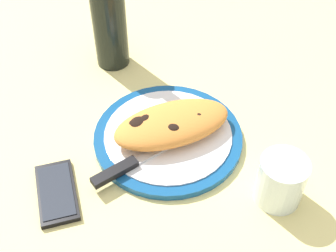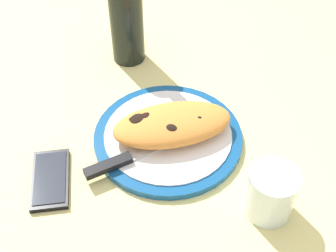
# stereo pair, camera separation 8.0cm
# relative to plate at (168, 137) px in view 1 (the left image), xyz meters

# --- Properties ---
(ground_plane) EXTENTS (1.50, 1.50, 0.03)m
(ground_plane) POSITION_rel_plate_xyz_m (0.00, 0.00, -0.02)
(ground_plane) COLOR #E5D684
(plate) EXTENTS (0.28, 0.28, 0.02)m
(plate) POSITION_rel_plate_xyz_m (0.00, 0.00, 0.00)
(plate) COLOR navy
(plate) RESTS_ON ground_plane
(calzone) EXTENTS (0.22, 0.11, 0.04)m
(calzone) POSITION_rel_plate_xyz_m (-0.01, -0.00, 0.03)
(calzone) COLOR orange
(calzone) RESTS_ON plate
(fork) EXTENTS (0.16, 0.02, 0.00)m
(fork) POSITION_rel_plate_xyz_m (0.02, -0.06, 0.01)
(fork) COLOR silver
(fork) RESTS_ON plate
(knife) EXTENTS (0.21, 0.07, 0.01)m
(knife) POSITION_rel_plate_xyz_m (0.09, 0.05, 0.01)
(knife) COLOR silver
(knife) RESTS_ON plate
(smartphone) EXTENTS (0.07, 0.13, 0.01)m
(smartphone) POSITION_rel_plate_xyz_m (0.22, 0.05, -0.00)
(smartphone) COLOR black
(smartphone) RESTS_ON ground_plane
(water_glass) EXTENTS (0.08, 0.08, 0.09)m
(water_glass) POSITION_rel_plate_xyz_m (-0.12, 0.19, 0.03)
(water_glass) COLOR silver
(water_glass) RESTS_ON ground_plane
(wine_bottle) EXTENTS (0.07, 0.07, 0.29)m
(wine_bottle) POSITION_rel_plate_xyz_m (0.03, -0.27, 0.10)
(wine_bottle) COLOR black
(wine_bottle) RESTS_ON ground_plane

